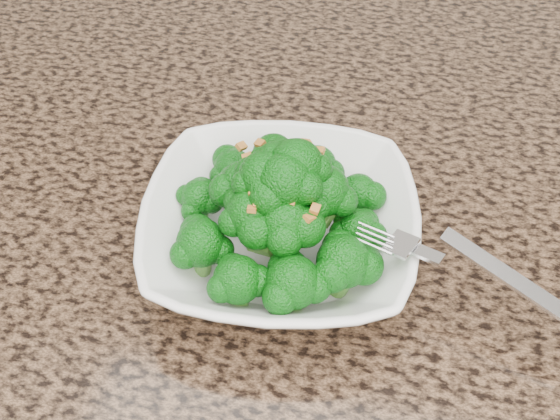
# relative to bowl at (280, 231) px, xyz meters

# --- Properties ---
(granite_counter) EXTENTS (1.64, 1.04, 0.03)m
(granite_counter) POSITION_rel_bowl_xyz_m (0.06, -0.05, -0.04)
(granite_counter) COLOR brown
(granite_counter) RESTS_ON cabinet
(bowl) EXTENTS (0.24, 0.24, 0.05)m
(bowl) POSITION_rel_bowl_xyz_m (0.00, 0.00, 0.00)
(bowl) COLOR white
(bowl) RESTS_ON granite_counter
(broccoli_pile) EXTENTS (0.19, 0.19, 0.07)m
(broccoli_pile) POSITION_rel_bowl_xyz_m (0.00, 0.00, 0.06)
(broccoli_pile) COLOR #0B610C
(broccoli_pile) RESTS_ON bowl
(garlic_topping) EXTENTS (0.11, 0.11, 0.01)m
(garlic_topping) POSITION_rel_bowl_xyz_m (0.00, 0.00, 0.10)
(garlic_topping) COLOR #BE782E
(garlic_topping) RESTS_ON broccoli_pile
(fork) EXTENTS (0.18, 0.10, 0.01)m
(fork) POSITION_rel_bowl_xyz_m (0.12, -0.03, 0.03)
(fork) COLOR silver
(fork) RESTS_ON bowl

